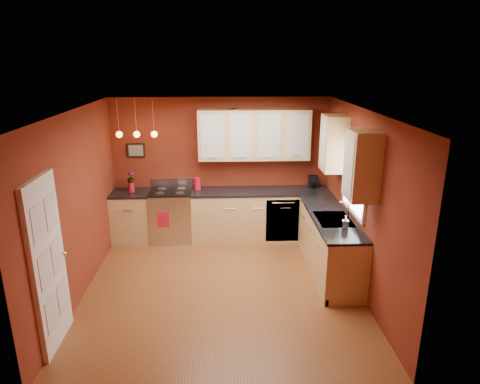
{
  "coord_description": "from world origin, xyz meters",
  "views": [
    {
      "loc": [
        0.03,
        -5.67,
        3.28
      ],
      "look_at": [
        0.31,
        1.0,
        1.17
      ],
      "focal_mm": 32.0,
      "sensor_mm": 36.0,
      "label": 1
    }
  ],
  "objects_px": {
    "red_canister": "(197,183)",
    "soap_pump": "(345,222)",
    "sink": "(334,221)",
    "gas_range": "(172,215)",
    "coffee_maker": "(313,182)"
  },
  "relations": [
    {
      "from": "gas_range",
      "to": "red_canister",
      "type": "xyz_separation_m",
      "value": [
        0.47,
        0.12,
        0.57
      ]
    },
    {
      "from": "gas_range",
      "to": "red_canister",
      "type": "relative_size",
      "value": 5.07
    },
    {
      "from": "gas_range",
      "to": "red_canister",
      "type": "distance_m",
      "value": 0.75
    },
    {
      "from": "sink",
      "to": "coffee_maker",
      "type": "distance_m",
      "value": 1.64
    },
    {
      "from": "sink",
      "to": "coffee_maker",
      "type": "bearing_deg",
      "value": 89.56
    },
    {
      "from": "gas_range",
      "to": "sink",
      "type": "relative_size",
      "value": 1.59
    },
    {
      "from": "gas_range",
      "to": "coffee_maker",
      "type": "xyz_separation_m",
      "value": [
        2.63,
        0.13,
        0.57
      ]
    },
    {
      "from": "red_canister",
      "to": "soap_pump",
      "type": "height_order",
      "value": "red_canister"
    },
    {
      "from": "soap_pump",
      "to": "coffee_maker",
      "type": "bearing_deg",
      "value": 91.27
    },
    {
      "from": "gas_range",
      "to": "soap_pump",
      "type": "relative_size",
      "value": 5.57
    },
    {
      "from": "sink",
      "to": "soap_pump",
      "type": "distance_m",
      "value": 0.42
    },
    {
      "from": "red_canister",
      "to": "coffee_maker",
      "type": "height_order",
      "value": "coffee_maker"
    },
    {
      "from": "sink",
      "to": "soap_pump",
      "type": "xyz_separation_m",
      "value": [
        0.06,
        -0.39,
        0.12
      ]
    },
    {
      "from": "red_canister",
      "to": "coffee_maker",
      "type": "xyz_separation_m",
      "value": [
        2.16,
        0.01,
        -0.0
      ]
    },
    {
      "from": "red_canister",
      "to": "coffee_maker",
      "type": "distance_m",
      "value": 2.16
    }
  ]
}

